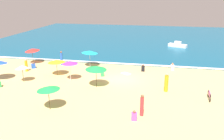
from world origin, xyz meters
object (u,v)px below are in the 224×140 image
at_px(beachgoer_11, 142,106).
at_px(beachgoer_8, 172,67).
at_px(beachgoer_9, 102,73).
at_px(small_boat_0, 178,45).
at_px(beach_umbrella_2, 32,50).
at_px(beach_umbrella_6, 56,61).
at_px(beachgoer_4, 26,66).
at_px(parked_bicycle, 209,95).
at_px(beach_umbrella_8, 90,52).
at_px(beachgoer_6, 143,68).
at_px(beachgoer_3, 166,83).
at_px(beachgoer_0, 134,116).
at_px(beachgoer_7, 61,58).
at_px(beach_umbrella_3, 70,62).
at_px(beach_umbrella_7, 96,68).
at_px(beach_umbrella_4, 48,88).
at_px(beach_umbrella_0, 22,67).
at_px(beachgoer_5, 33,66).

bearing_deg(beachgoer_11, beachgoer_8, 78.28).
bearing_deg(beachgoer_9, small_boat_0, 63.01).
height_order(beach_umbrella_2, beach_umbrella_6, beach_umbrella_2).
bearing_deg(beachgoer_4, parked_bicycle, -12.08).
distance_m(beachgoer_11, small_boat_0, 27.92).
xyz_separation_m(beach_umbrella_8, beachgoer_9, (2.56, -3.54, -1.62)).
distance_m(beachgoer_6, beachgoer_11, 12.00).
height_order(beachgoer_3, beachgoer_9, beachgoer_3).
bearing_deg(beachgoer_0, beach_umbrella_2, 139.85).
xyz_separation_m(beach_umbrella_2, beachgoer_11, (16.24, -12.43, -1.09)).
bearing_deg(beachgoer_6, beachgoer_4, -168.37).
height_order(parked_bicycle, beachgoer_4, beachgoer_4).
bearing_deg(beachgoer_4, beachgoer_9, -0.21).
bearing_deg(beachgoer_7, beachgoer_4, -130.58).
relative_size(beach_umbrella_3, beachgoer_8, 2.40).
bearing_deg(beach_umbrella_7, beachgoer_11, -46.32).
bearing_deg(beach_umbrella_4, beach_umbrella_0, 135.31).
relative_size(beach_umbrella_2, beachgoer_4, 1.76).
distance_m(beach_umbrella_8, beachgoer_7, 4.27).
height_order(beachgoer_0, beachgoer_7, beachgoer_7).
bearing_deg(beach_umbrella_3, beachgoer_3, -6.71).
bearing_deg(parked_bicycle, beach_umbrella_4, -160.08).
height_order(beachgoer_4, beachgoer_5, beachgoer_4).
xyz_separation_m(beachgoer_9, beachgoer_11, (5.44, -8.96, 0.45)).
bearing_deg(beach_umbrella_7, beachgoer_7, 133.67).
xyz_separation_m(beach_umbrella_8, small_boat_0, (12.06, 15.12, -1.58)).
distance_m(beachgoer_3, beachgoer_4, 17.53).
bearing_deg(parked_bicycle, beach_umbrella_2, 160.20).
distance_m(beachgoer_3, beachgoer_11, 5.97).
relative_size(beach_umbrella_6, beachgoer_0, 2.88).
bearing_deg(beachgoer_8, beach_umbrella_2, -177.61).
bearing_deg(beachgoer_7, beachgoer_6, -3.74).
relative_size(beach_umbrella_6, beachgoer_3, 1.21).
height_order(beach_umbrella_4, beach_umbrella_8, beach_umbrella_8).
bearing_deg(beachgoer_0, beach_umbrella_3, 136.34).
bearing_deg(beachgoer_6, beachgoer_5, -173.73).
height_order(beachgoer_6, small_boat_0, small_boat_0).
xyz_separation_m(beach_umbrella_3, small_boat_0, (12.67, 20.73, -1.62)).
distance_m(beachgoer_3, beachgoer_7, 15.71).
height_order(beach_umbrella_7, beachgoer_9, beach_umbrella_7).
distance_m(beach_umbrella_2, parked_bicycle, 23.53).
bearing_deg(beach_umbrella_4, small_boat_0, 67.23).
bearing_deg(beach_umbrella_0, beachgoer_8, 25.78).
distance_m(parked_bicycle, beachgoer_0, 8.29).
bearing_deg(small_boat_0, parked_bicycle, -85.59).
bearing_deg(parked_bicycle, beachgoer_11, -142.55).
distance_m(beachgoer_4, beachgoer_11, 17.73).
bearing_deg(beach_umbrella_8, small_boat_0, 51.43).
bearing_deg(beachgoer_3, beachgoer_7, 153.37).
bearing_deg(beach_umbrella_7, beach_umbrella_6, 153.23).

